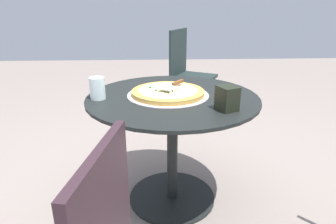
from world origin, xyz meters
The scene contains 7 objects.
ground_plane centered at (0.00, 0.00, 0.00)m, with size 10.00×10.00×0.00m, color gray.
patio_table centered at (0.00, 0.00, 0.51)m, with size 0.98×0.98×0.70m.
pizza_on_tray centered at (-0.01, -0.03, 0.71)m, with size 0.47×0.47×0.05m.
pizza_server centered at (-0.04, 0.01, 0.75)m, with size 0.20×0.16×0.02m.
drinking_cup centered at (0.04, -0.42, 0.76)m, with size 0.08×0.08×0.12m, color white.
napkin_dispenser centered at (0.25, 0.25, 0.76)m, with size 0.09×0.09×0.12m, color black.
patio_chair_corner centered at (-1.48, 0.25, 0.54)m, with size 0.55×0.55×0.95m.
Camera 1 is at (1.58, -0.10, 1.19)m, focal length 30.84 mm.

